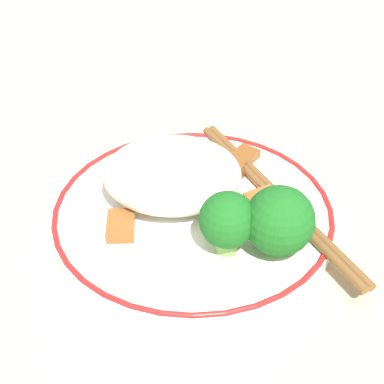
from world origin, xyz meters
name	(u,v)px	position (x,y,z in m)	size (l,w,h in m)	color
ground_plane	(192,222)	(0.00, 0.00, 0.00)	(3.00, 3.00, 0.00)	#C6B28E
plate	(192,215)	(0.00, 0.00, 0.01)	(0.24, 0.24, 0.02)	white
rice_mound	(171,175)	(0.02, -0.02, 0.04)	(0.12, 0.09, 0.05)	white
broccoli_back_left	(226,221)	(-0.03, 0.05, 0.04)	(0.04, 0.04, 0.05)	#7FB756
broccoli_back_center	(278,221)	(-0.07, 0.05, 0.04)	(0.05, 0.05, 0.06)	#7FB756
meat_near_front	(120,226)	(0.06, 0.03, 0.02)	(0.02, 0.03, 0.01)	brown
meat_near_left	(225,172)	(-0.03, -0.05, 0.02)	(0.03, 0.03, 0.01)	brown
meat_near_right	(241,158)	(-0.05, -0.07, 0.02)	(0.04, 0.04, 0.01)	brown
meat_near_back	(134,174)	(0.05, -0.04, 0.02)	(0.04, 0.04, 0.01)	#995B28
meat_on_rice_edge	(193,161)	(0.00, -0.07, 0.02)	(0.03, 0.04, 0.01)	brown
meat_mid_left	(155,153)	(0.03, -0.08, 0.02)	(0.04, 0.04, 0.01)	#995B28
meat_mid_right	(263,200)	(-0.06, -0.01, 0.02)	(0.04, 0.04, 0.01)	#995B28
chopsticks	(276,197)	(-0.07, -0.01, 0.02)	(0.13, 0.22, 0.01)	brown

